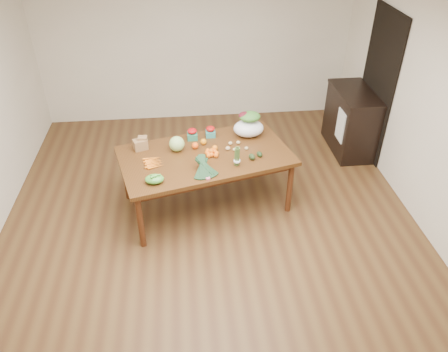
{
  "coord_description": "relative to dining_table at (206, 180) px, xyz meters",
  "views": [
    {
      "loc": [
        -0.25,
        -3.9,
        3.51
      ],
      "look_at": [
        0.15,
        0.0,
        0.78
      ],
      "focal_mm": 35.0,
      "sensor_mm": 36.0,
      "label": 1
    }
  ],
  "objects": [
    {
      "name": "mandarin_cluster",
      "position": [
        0.07,
        -0.03,
        0.42
      ],
      "size": [
        0.22,
        0.22,
        0.09
      ],
      "primitive_type": null,
      "rotation": [
        0.0,
        0.0,
        0.25
      ],
      "color": "orange",
      "rests_on": "dining_table"
    },
    {
      "name": "strawberry_basket_b",
      "position": [
        0.1,
        0.43,
        0.43
      ],
      "size": [
        0.14,
        0.14,
        0.11
      ],
      "primitive_type": null,
      "rotation": [
        0.0,
        0.0,
        0.25
      ],
      "color": "#BA160C",
      "rests_on": "dining_table"
    },
    {
      "name": "paper_bag",
      "position": [
        -0.77,
        0.2,
        0.45
      ],
      "size": [
        0.25,
        0.23,
        0.15
      ],
      "primitive_type": null,
      "rotation": [
        0.0,
        0.0,
        0.25
      ],
      "color": "#9D7746",
      "rests_on": "dining_table"
    },
    {
      "name": "orange_a",
      "position": [
        -0.11,
        0.14,
        0.42
      ],
      "size": [
        0.08,
        0.08,
        0.08
      ],
      "primitive_type": "sphere",
      "color": "#FF5B0F",
      "rests_on": "dining_table"
    },
    {
      "name": "potato_e",
      "position": [
        0.5,
        0.05,
        0.4
      ],
      "size": [
        0.05,
        0.04,
        0.04
      ],
      "primitive_type": "ellipsoid",
      "color": "tan",
      "rests_on": "dining_table"
    },
    {
      "name": "avocado_a",
      "position": [
        0.54,
        -0.16,
        0.41
      ],
      "size": [
        0.09,
        0.12,
        0.07
      ],
      "primitive_type": "ellipsoid",
      "rotation": [
        0.0,
        0.0,
        0.3
      ],
      "color": "black",
      "rests_on": "dining_table"
    },
    {
      "name": "kale_bunch",
      "position": [
        -0.03,
        -0.42,
        0.45
      ],
      "size": [
        0.41,
        0.47,
        0.16
      ],
      "primitive_type": null,
      "rotation": [
        0.0,
        0.0,
        0.25
      ],
      "color": "black",
      "rests_on": "dining_table"
    },
    {
      "name": "room_walls",
      "position": [
        0.02,
        -0.51,
        0.97
      ],
      "size": [
        5.02,
        6.02,
        2.7
      ],
      "color": "silver",
      "rests_on": "floor"
    },
    {
      "name": "orange_b",
      "position": [
        -0.01,
        0.23,
        0.41
      ],
      "size": [
        0.08,
        0.08,
        0.08
      ],
      "primitive_type": "sphere",
      "color": "orange",
      "rests_on": "dining_table"
    },
    {
      "name": "cabinet",
      "position": [
        2.24,
        1.16,
        0.1
      ],
      "size": [
        0.52,
        1.02,
        0.94
      ],
      "primitive_type": "cube",
      "color": "black",
      "rests_on": "floor"
    },
    {
      "name": "potato_b",
      "position": [
        0.36,
        0.04,
        0.39
      ],
      "size": [
        0.04,
        0.04,
        0.04
      ],
      "primitive_type": "ellipsoid",
      "color": "#D1C079",
      "rests_on": "dining_table"
    },
    {
      "name": "floor",
      "position": [
        0.02,
        -0.51,
        -0.38
      ],
      "size": [
        6.0,
        6.0,
        0.0
      ],
      "primitive_type": "plane",
      "color": "brown",
      "rests_on": "ground"
    },
    {
      "name": "potato_a",
      "position": [
        0.28,
        0.07,
        0.4
      ],
      "size": [
        0.06,
        0.05,
        0.05
      ],
      "primitive_type": "ellipsoid",
      "color": "#D8B07D",
      "rests_on": "dining_table"
    },
    {
      "name": "asparagus_bundle",
      "position": [
        0.34,
        -0.28,
        0.5
      ],
      "size": [
        0.11,
        0.13,
        0.26
      ],
      "primitive_type": null,
      "rotation": [
        0.15,
        0.0,
        0.25
      ],
      "color": "#56813B",
      "rests_on": "dining_table"
    },
    {
      "name": "orange_c",
      "position": [
        0.12,
        0.08,
        0.41
      ],
      "size": [
        0.07,
        0.07,
        0.07
      ],
      "primitive_type": "sphere",
      "color": "orange",
      "rests_on": "dining_table"
    },
    {
      "name": "dining_table",
      "position": [
        0.0,
        0.0,
        0.0
      ],
      "size": [
        2.21,
        1.57,
        0.75
      ],
      "primitive_type": "cube",
      "rotation": [
        0.0,
        0.0,
        0.25
      ],
      "color": "#4D2B12",
      "rests_on": "floor"
    },
    {
      "name": "avocado_b",
      "position": [
        0.63,
        -0.11,
        0.41
      ],
      "size": [
        0.08,
        0.1,
        0.06
      ],
      "primitive_type": "ellipsoid",
      "rotation": [
        0.0,
        0.0,
        0.3
      ],
      "color": "black",
      "rests_on": "dining_table"
    },
    {
      "name": "cabbage",
      "position": [
        -0.33,
        0.12,
        0.47
      ],
      "size": [
        0.18,
        0.18,
        0.18
      ],
      "primitive_type": "sphere",
      "color": "#A2CD76",
      "rests_on": "dining_table"
    },
    {
      "name": "potato_c",
      "position": [
        0.42,
        0.2,
        0.4
      ],
      "size": [
        0.05,
        0.05,
        0.04
      ],
      "primitive_type": "ellipsoid",
      "color": "tan",
      "rests_on": "dining_table"
    },
    {
      "name": "strawberry_basket_a",
      "position": [
        -0.14,
        0.38,
        0.43
      ],
      "size": [
        0.15,
        0.15,
        0.11
      ],
      "primitive_type": null,
      "rotation": [
        0.0,
        0.0,
        0.25
      ],
      "color": "red",
      "rests_on": "dining_table"
    },
    {
      "name": "potato_d",
      "position": [
        0.32,
        0.19,
        0.4
      ],
      "size": [
        0.05,
        0.05,
        0.04
      ],
      "primitive_type": "ellipsoid",
      "color": "#CBBE75",
      "rests_on": "dining_table"
    },
    {
      "name": "dish_towel",
      "position": [
        1.98,
        0.89,
        0.18
      ],
      "size": [
        0.02,
        0.28,
        0.45
      ],
      "primitive_type": "cube",
      "color": "white",
      "rests_on": "cabinet"
    },
    {
      "name": "salad_bag",
      "position": [
        0.58,
        0.39,
        0.52
      ],
      "size": [
        0.44,
        0.37,
        0.3
      ],
      "primitive_type": null,
      "rotation": [
        0.0,
        0.0,
        0.25
      ],
      "color": "white",
      "rests_on": "dining_table"
    },
    {
      "name": "snap_pea_bag",
      "position": [
        -0.58,
        -0.52,
        0.42
      ],
      "size": [
        0.21,
        0.15,
        0.09
      ],
      "primitive_type": "ellipsoid",
      "color": "#4B9B34",
      "rests_on": "dining_table"
    },
    {
      "name": "doorway_dark",
      "position": [
        2.5,
        1.09,
        0.68
      ],
      "size": [
        0.02,
        1.0,
        2.1
      ],
      "primitive_type": "cube",
      "color": "black",
      "rests_on": "floor"
    },
    {
      "name": "carrots",
      "position": [
        -0.6,
        -0.14,
        0.39
      ],
      "size": [
        0.27,
        0.29,
        0.03
      ],
      "primitive_type": null,
      "rotation": [
        0.0,
        0.0,
        0.25
      ],
      "color": "orange",
      "rests_on": "dining_table"
    }
  ]
}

